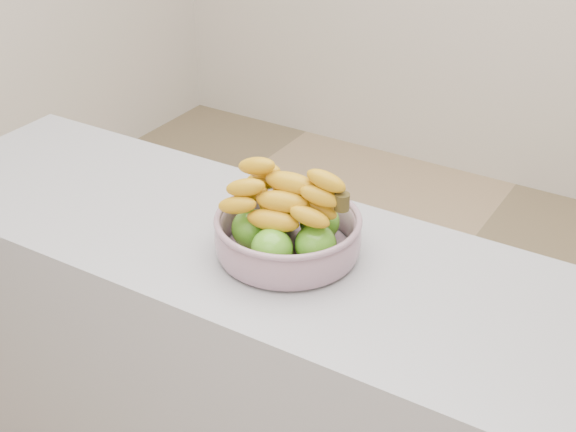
% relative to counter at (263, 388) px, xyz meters
% --- Properties ---
extents(ground, '(4.00, 4.00, 0.00)m').
position_rel_counter_xyz_m(ground, '(0.00, 0.34, -0.45)').
color(ground, '#9D8260').
rests_on(ground, ground).
extents(counter, '(2.00, 0.60, 0.90)m').
position_rel_counter_xyz_m(counter, '(0.00, 0.00, 0.00)').
color(counter, '#9C9DA4').
rests_on(counter, ground).
extents(fruit_bowl, '(0.34, 0.34, 0.21)m').
position_rel_counter_xyz_m(fruit_bowl, '(0.08, -0.00, 0.52)').
color(fruit_bowl, '#9EA7BD').
rests_on(fruit_bowl, counter).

